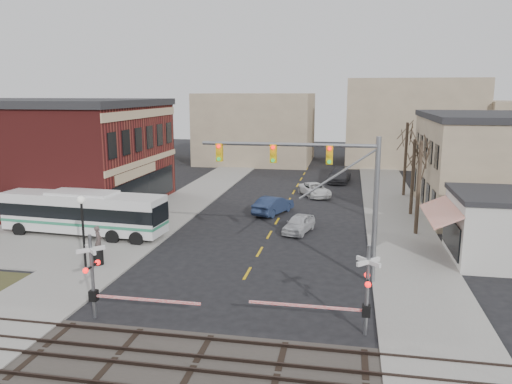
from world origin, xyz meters
TOP-DOWN VIEW (x-y plane):
  - ground at (0.00, 0.00)m, footprint 160.00×160.00m
  - sidewalk_west at (-9.50, 20.00)m, footprint 5.00×60.00m
  - sidewalk_east at (9.50, 20.00)m, footprint 5.00×60.00m
  - ballast_strip at (0.00, -8.00)m, footprint 160.00×5.00m
  - rail_tracks at (0.00, -8.00)m, footprint 160.00×3.91m
  - tree_east_a at (10.50, 12.00)m, footprint 0.28×0.28m
  - tree_east_b at (10.80, 18.00)m, footprint 0.28×0.28m
  - tree_east_c at (11.00, 26.00)m, footprint 0.28×0.28m
  - transit_bus at (-13.12, 7.33)m, footprint 12.22×3.49m
  - traffic_signal_mast at (4.33, 1.83)m, footprint 9.58×0.30m
  - rr_crossing_west at (-5.35, -4.91)m, footprint 5.60×1.36m
  - rr_crossing_east at (6.04, -4.26)m, footprint 5.60×1.36m
  - street_lamp at (-9.56, 1.04)m, footprint 0.44×0.44m
  - trash_bin at (-8.99, 1.54)m, footprint 0.60×0.60m
  - car_a at (2.04, 11.12)m, footprint 2.46×4.15m
  - car_b at (-0.68, 16.39)m, footprint 3.17×4.93m
  - car_c at (2.29, 24.35)m, footprint 3.94×5.19m
  - car_d at (4.51, 32.86)m, footprint 2.84×5.63m
  - pedestrian_near at (-9.78, 3.11)m, footprint 0.68×0.82m
  - pedestrian_far at (-10.36, 7.75)m, footprint 1.05×0.94m

SIDE VIEW (x-z plane):
  - ground at x=0.00m, z-range 0.00..0.00m
  - ballast_strip at x=0.00m, z-range 0.00..0.06m
  - sidewalk_west at x=-9.50m, z-range 0.00..0.12m
  - sidewalk_east at x=9.50m, z-range 0.00..0.12m
  - rail_tracks at x=0.00m, z-range 0.05..0.19m
  - trash_bin at x=-8.99m, z-range 0.12..1.02m
  - car_c at x=2.29m, z-range 0.00..1.31m
  - car_a at x=2.04m, z-range 0.00..1.32m
  - car_b at x=-0.68m, z-range 0.00..1.53m
  - car_d at x=4.51m, z-range 0.00..1.57m
  - pedestrian_far at x=-10.36m, z-range 0.12..1.91m
  - pedestrian_near at x=-9.78m, z-range 0.12..2.04m
  - transit_bus at x=-13.12m, z-range 0.21..3.31m
  - rr_crossing_west at x=-5.35m, z-range -0.03..3.97m
  - rr_crossing_east at x=6.04m, z-range -0.03..3.97m
  - street_lamp at x=-9.56m, z-range 1.04..5.30m
  - tree_east_b at x=10.80m, z-range 0.12..6.42m
  - tree_east_a at x=10.50m, z-range 0.12..6.87m
  - tree_east_c at x=11.00m, z-range 0.12..7.32m
  - traffic_signal_mast at x=4.33m, z-range 1.72..9.72m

